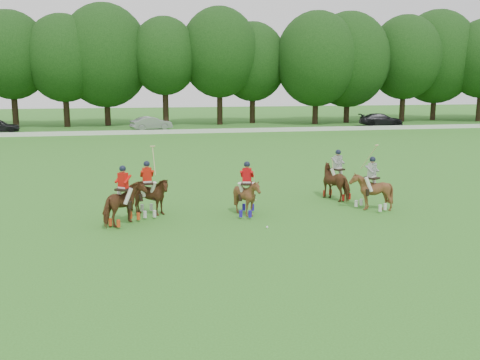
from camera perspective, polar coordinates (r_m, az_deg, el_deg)
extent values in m
plane|color=#327020|center=(18.85, 0.64, -6.60)|extent=(180.00, 180.00, 0.00)
cylinder|color=black|center=(68.02, -22.90, 7.29)|extent=(0.70, 0.70, 4.98)
ellipsoid|color=black|center=(68.00, -23.26, 12.16)|extent=(8.80, 8.80, 10.12)
cylinder|color=black|center=(66.67, -18.04, 7.41)|extent=(0.70, 0.70, 4.64)
ellipsoid|color=black|center=(66.63, -18.32, 12.24)|extent=(8.80, 8.80, 10.13)
cylinder|color=black|center=(67.31, -13.97, 7.50)|extent=(0.70, 0.70, 4.31)
ellipsoid|color=black|center=(67.27, -14.21, 12.74)|extent=(10.67, 10.67, 12.27)
cylinder|color=black|center=(65.79, -7.94, 8.05)|extent=(0.70, 0.70, 5.24)
ellipsoid|color=black|center=(65.77, -8.07, 12.96)|extent=(8.06, 8.06, 9.26)
cylinder|color=black|center=(66.73, -2.17, 8.16)|extent=(0.70, 0.70, 5.19)
ellipsoid|color=black|center=(66.73, -2.21, 13.44)|extent=(9.50, 9.50, 10.92)
cylinder|color=black|center=(68.91, 1.33, 7.95)|extent=(0.70, 0.70, 4.48)
ellipsoid|color=black|center=(68.86, 1.35, 12.50)|extent=(8.60, 8.60, 9.89)
cylinder|color=black|center=(68.24, 8.04, 7.71)|extent=(0.70, 0.70, 4.21)
ellipsoid|color=black|center=(68.19, 8.17, 12.66)|extent=(10.11, 10.11, 11.63)
cylinder|color=black|center=(71.16, 11.31, 7.67)|extent=(0.70, 0.70, 4.07)
ellipsoid|color=black|center=(71.11, 11.49, 12.47)|extent=(10.46, 10.46, 12.03)
cylinder|color=black|center=(74.68, 16.94, 7.83)|extent=(0.70, 0.70, 4.79)
ellipsoid|color=black|center=(74.66, 17.19, 12.39)|extent=(9.47, 9.47, 10.89)
cylinder|color=black|center=(78.69, 19.94, 7.66)|extent=(0.70, 0.70, 4.44)
ellipsoid|color=black|center=(78.67, 20.23, 12.23)|extent=(10.84, 10.84, 12.47)
cylinder|color=black|center=(78.63, 24.18, 7.51)|extent=(0.70, 0.70, 4.86)
cube|color=white|center=(56.00, -7.26, 5.14)|extent=(120.00, 0.10, 0.44)
imported|color=#9D9DA2|center=(60.34, -9.45, 5.98)|extent=(4.76, 2.95, 1.48)
imported|color=black|center=(66.94, 14.81, 6.24)|extent=(5.45, 2.90, 1.50)
imported|color=#502815|center=(21.27, -12.26, -2.54)|extent=(1.90, 2.07, 1.64)
cube|color=black|center=(21.15, -12.33, -0.95)|extent=(0.69, 0.71, 0.08)
cylinder|color=tan|center=(21.35, -12.94, -1.08)|extent=(0.15, 0.18, 1.29)
imported|color=#502815|center=(22.45, -9.81, -1.80)|extent=(1.70, 1.49, 1.60)
cube|color=black|center=(22.33, -9.86, -0.33)|extent=(0.48, 0.59, 0.08)
cylinder|color=tan|center=(22.21, -9.17, 2.04)|extent=(0.09, 0.77, 1.08)
imported|color=#502815|center=(22.18, 0.74, -1.84)|extent=(1.64, 1.74, 1.57)
cube|color=black|center=(22.06, 0.74, -0.38)|extent=(0.59, 0.67, 0.08)
cylinder|color=tan|center=(22.05, 1.52, -0.60)|extent=(0.09, 0.21, 1.29)
imported|color=#502815|center=(25.59, 10.32, -0.21)|extent=(1.65, 2.17, 1.67)
cube|color=black|center=(25.48, 10.37, 1.15)|extent=(0.64, 0.69, 0.08)
cylinder|color=tan|center=(25.28, 9.89, 0.90)|extent=(0.12, 0.20, 1.29)
imported|color=#502815|center=(23.80, 13.81, -1.20)|extent=(1.92, 1.97, 1.64)
cube|color=black|center=(23.68, 13.87, 0.22)|extent=(0.67, 0.71, 0.08)
cylinder|color=tan|center=(23.29, 13.58, 2.36)|extent=(0.44, 0.66, 1.08)
sphere|color=white|center=(20.51, 2.90, -5.04)|extent=(0.09, 0.09, 0.09)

